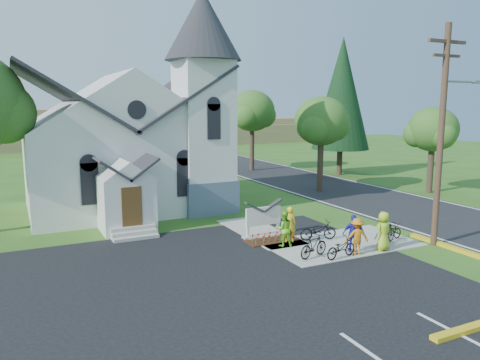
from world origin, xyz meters
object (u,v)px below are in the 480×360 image
cyclist_0 (289,224)px  church_sign (263,216)px  bike_1 (314,246)px  bike_4 (390,232)px  utility_pole (442,129)px  cyclist_1 (284,229)px  cyclist_3 (357,236)px  bike_2 (318,230)px  cyclist_4 (383,231)px  bike_3 (387,233)px  bike_0 (341,248)px  cyclist_2 (354,233)px

cyclist_0 → church_sign: bearing=-48.7°
bike_1 → bike_4: 4.82m
utility_pole → cyclist_1: utility_pole is taller
utility_pole → church_sign: bearing=144.4°
cyclist_1 → cyclist_3: cyclist_1 is taller
bike_2 → utility_pole: bearing=-106.8°
bike_2 → cyclist_3: (0.23, -2.52, 0.33)m
cyclist_3 → cyclist_4: 1.42m
bike_3 → cyclist_3: bearing=78.8°
cyclist_3 → cyclist_4: cyclist_4 is taller
utility_pole → bike_0: 7.18m
bike_0 → cyclist_2: 1.14m
cyclist_0 → bike_4: bearing=177.4°
utility_pole → cyclist_3: utility_pole is taller
bike_3 → bike_0: bearing=76.4°
church_sign → bike_0: (1.34, -4.40, -0.54)m
utility_pole → cyclist_1: size_ratio=6.08×
bike_2 → cyclist_3: bearing=-159.1°
church_sign → cyclist_4: (3.66, -4.40, -0.09)m
bike_1 → cyclist_2: 2.03m
cyclist_0 → cyclist_2: bearing=144.4°
church_sign → bike_1: 3.89m
bike_3 → cyclist_4: 1.04m
bike_1 → bike_2: bearing=-54.3°
bike_1 → bike_2: bike_1 is taller
bike_2 → bike_4: bike_2 is taller
church_sign → cyclist_0: size_ratio=1.28×
bike_1 → cyclist_4: cyclist_4 is taller
cyclist_1 → cyclist_0: bearing=-124.7°
bike_3 → bike_1: bearing=66.1°
church_sign → utility_pole: 9.18m
cyclist_1 → cyclist_2: size_ratio=0.98×
cyclist_1 → bike_2: 2.02m
church_sign → bike_3: size_ratio=1.25×
cyclist_1 → cyclist_4: bearing=163.5°
cyclist_0 → cyclist_4: size_ratio=0.97×
church_sign → cyclist_0: bearing=-68.3°
cyclist_3 → church_sign: bearing=-42.7°
utility_pole → bike_3: bearing=157.3°
bike_0 → cyclist_0: bearing=4.2°
bike_0 → bike_1: size_ratio=1.02×
cyclist_0 → cyclist_3: 3.29m
utility_pole → cyclist_2: (-4.23, 0.71, -4.52)m
utility_pole → cyclist_0: utility_pole is taller
bike_1 → bike_3: size_ratio=0.94×
cyclist_2 → bike_3: bearing=-153.1°
bike_1 → cyclist_3: (1.91, -0.48, 0.31)m
utility_pole → bike_0: size_ratio=5.97×
utility_pole → cyclist_0: size_ratio=5.83×
cyclist_1 → cyclist_3: 3.27m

